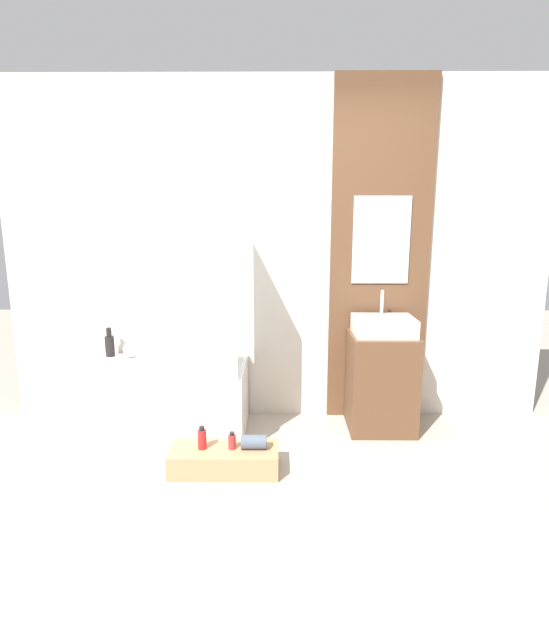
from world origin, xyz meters
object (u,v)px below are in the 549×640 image
bathtub (168,399)px  vase_round_light (130,350)px  bottle_soap_primary (202,439)px  vase_tall_dark (110,345)px  sink (384,326)px  bottle_soap_secondary (232,441)px  wooden_step_bench (224,459)px

bathtub → vase_round_light: 0.51m
bottle_soap_primary → vase_tall_dark: bearing=135.2°
sink → vase_round_light: 1.94m
vase_tall_dark → bottle_soap_secondary: vase_tall_dark is taller
sink → vase_round_light: bearing=175.8°
bathtub → wooden_step_bench: bearing=-50.0°
vase_round_light → sink: bearing=-4.2°
bathtub → wooden_step_bench: (0.48, -0.57, -0.18)m
bathtub → wooden_step_bench: 0.77m
vase_tall_dark → vase_round_light: 0.17m
bottle_soap_primary → sink: bearing=28.0°
bathtub → bottle_soap_secondary: size_ratio=10.38×
wooden_step_bench → bottle_soap_secondary: size_ratio=6.19×
sink → bottle_soap_primary: size_ratio=2.93×
sink → wooden_step_bench: bearing=-149.2°
wooden_step_bench → vase_tall_dark: 1.38m
vase_round_light → wooden_step_bench: bearing=-45.1°
bathtub → vase_round_light: vase_round_light is taller
wooden_step_bench → sink: size_ratio=1.57×
sink → vase_round_light: sink is taller
sink → vase_round_light: size_ratio=3.83×
bottle_soap_secondary → bathtub: bearing=133.0°
sink → vase_tall_dark: (-2.09, 0.16, -0.19)m
wooden_step_bench → vase_tall_dark: (-0.97, 0.83, 0.53)m
vase_round_light → bottle_soap_primary: bearing=-50.4°
bathtub → vase_round_light: size_ratio=10.09×
sink → vase_tall_dark: 2.11m
bottle_soap_primary → wooden_step_bench: bearing=0.0°
bathtub → vase_round_light: bearing=144.0°
vase_tall_dark → bottle_soap_primary: size_ratio=1.52×
vase_round_light → bottle_soap_primary: 1.11m
bottle_soap_secondary → vase_round_light: bearing=136.7°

